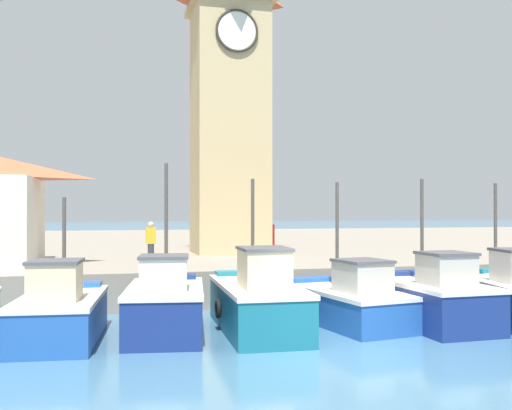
% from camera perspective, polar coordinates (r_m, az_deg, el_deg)
% --- Properties ---
extents(ground_plane, '(300.00, 300.00, 0.00)m').
position_cam_1_polar(ground_plane, '(14.40, 7.63, -13.84)').
color(ground_plane, teal).
extents(quay_wharf, '(120.00, 40.00, 1.29)m').
position_cam_1_polar(quay_wharf, '(39.98, -6.42, -4.26)').
color(quay_wharf, gray).
rests_on(quay_wharf, ground).
extents(fishing_boat_left_inner, '(2.36, 4.35, 3.66)m').
position_cam_1_polar(fishing_boat_left_inner, '(16.16, -18.17, -9.70)').
color(fishing_boat_left_inner, '#2356A8').
rests_on(fishing_boat_left_inner, ground).
extents(fishing_boat_mid_left, '(2.52, 4.29, 4.61)m').
position_cam_1_polar(fishing_boat_mid_left, '(16.28, -8.66, -9.44)').
color(fishing_boat_mid_left, navy).
rests_on(fishing_boat_mid_left, ground).
extents(fishing_boat_center, '(2.20, 5.14, 4.21)m').
position_cam_1_polar(fishing_boat_center, '(16.59, 0.16, -9.18)').
color(fishing_boat_center, '#196B7F').
rests_on(fishing_boat_center, ground).
extents(fishing_boat_mid_right, '(2.82, 4.84, 4.16)m').
position_cam_1_polar(fishing_boat_mid_right, '(17.83, 8.78, -9.05)').
color(fishing_boat_mid_right, '#2356A8').
rests_on(fishing_boat_mid_right, ground).
extents(fishing_boat_right_inner, '(2.29, 4.26, 4.24)m').
position_cam_1_polar(fishing_boat_right_inner, '(18.03, 16.46, -8.58)').
color(fishing_boat_right_inner, navy).
rests_on(fishing_boat_right_inner, ground).
extents(fishing_boat_right_outer, '(2.52, 4.68, 4.15)m').
position_cam_1_polar(fishing_boat_right_outer, '(19.69, 22.67, -7.89)').
color(fishing_boat_right_outer, '#196B7F').
rests_on(fishing_boat_right_outer, ground).
extents(clock_tower, '(3.80, 3.80, 15.77)m').
position_cam_1_polar(clock_tower, '(28.59, -2.56, 10.45)').
color(clock_tower, tan).
rests_on(clock_tower, quay_wharf).
extents(port_crane_far, '(2.26, 9.15, 20.06)m').
position_cam_1_polar(port_crane_far, '(34.83, -0.31, 9.38)').
color(port_crane_far, maroon).
rests_on(port_crane_far, quay_wharf).
extents(dock_worker_near_tower, '(0.34, 0.22, 1.62)m').
position_cam_1_polar(dock_worker_near_tower, '(21.22, -9.98, -3.67)').
color(dock_worker_near_tower, '#33333D').
rests_on(dock_worker_near_tower, quay_wharf).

